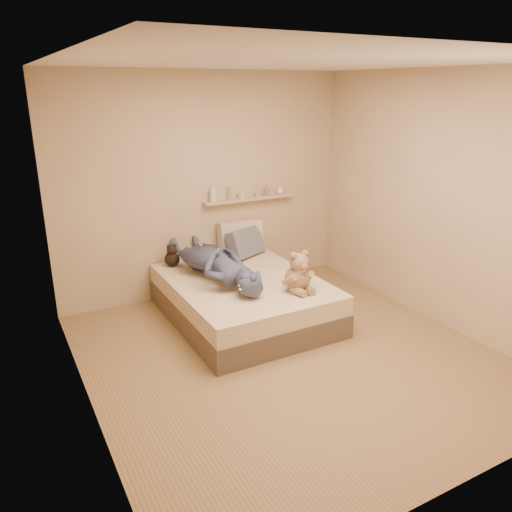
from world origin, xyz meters
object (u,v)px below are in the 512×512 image
pillow_cream (240,237)px  wall_shelf (249,199)px  teddy_bear (299,275)px  dark_plush (172,257)px  person (216,262)px  bed (244,299)px  game_console (247,286)px  pillow_grey (246,243)px

pillow_cream → wall_shelf: bearing=25.5°
teddy_bear → dark_plush: bearing=123.5°
pillow_cream → person: (-0.63, -0.65, -0.02)m
wall_shelf → pillow_cream: bearing=-154.5°
bed → game_console: 0.65m
pillow_cream → wall_shelf: 0.49m
bed → dark_plush: dark_plush is taller
game_console → teddy_bear: teddy_bear is taller
game_console → wall_shelf: wall_shelf is taller
bed → person: bearing=144.2°
bed → pillow_cream: 1.01m
bed → pillow_cream: pillow_cream is taller
pillow_cream → person: pillow_cream is taller
game_console → pillow_grey: pillow_grey is taller
person → wall_shelf: 1.18m
dark_plush → wall_shelf: bearing=7.7°
wall_shelf → teddy_bear: bearing=-98.2°
pillow_cream → teddy_bear: bearing=-91.8°
teddy_bear → dark_plush: 1.57m
person → bed: bearing=138.3°
wall_shelf → pillow_grey: bearing=-126.8°
bed → pillow_grey: size_ratio=3.80×
game_console → person: 0.67m
game_console → pillow_grey: bearing=63.0°
bed → dark_plush: size_ratio=7.09×
bed → teddy_bear: teddy_bear is taller
bed → teddy_bear: size_ratio=4.42×
teddy_bear → pillow_grey: size_ratio=0.86×
game_console → teddy_bear: 0.56m
bed → wall_shelf: bearing=58.8°
pillow_grey → game_console: bearing=-117.0°
bed → teddy_bear: (0.34, -0.55, 0.40)m
bed → dark_plush: 0.99m
teddy_bear → pillow_cream: teddy_bear is taller
pillow_grey → wall_shelf: 0.55m
dark_plush → game_console: bearing=-76.2°
game_console → dark_plush: 1.29m
bed → pillow_grey: pillow_grey is taller
teddy_bear → pillow_grey: bearing=87.9°
pillow_grey → person: (-0.63, -0.51, 0.01)m
teddy_bear → wall_shelf: (0.21, 1.46, 0.47)m
pillow_cream → person: 0.91m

